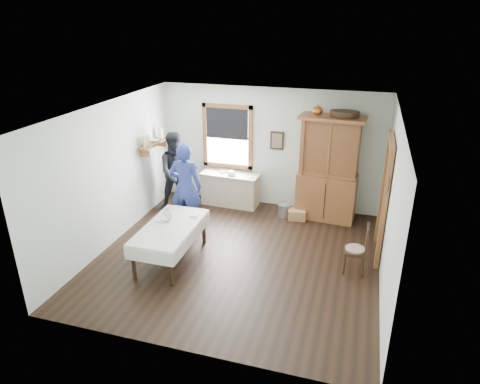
# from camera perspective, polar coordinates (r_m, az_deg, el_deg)

# --- Properties ---
(room) EXTENTS (5.01, 5.01, 2.70)m
(room) POSITION_cam_1_polar(r_m,az_deg,el_deg) (7.37, -0.24, 0.44)
(room) COLOR black
(room) RESTS_ON ground
(window) EXTENTS (1.18, 0.07, 1.48)m
(window) POSITION_cam_1_polar(r_m,az_deg,el_deg) (9.80, -1.69, 7.85)
(window) COLOR white
(window) RESTS_ON room
(doorway) EXTENTS (0.09, 1.14, 2.22)m
(doorway) POSITION_cam_1_polar(r_m,az_deg,el_deg) (7.97, 18.77, -0.53)
(doorway) COLOR #4E4438
(doorway) RESTS_ON room
(wall_shelf) EXTENTS (0.24, 1.00, 0.44)m
(wall_shelf) POSITION_cam_1_polar(r_m,az_deg,el_deg) (9.52, -11.36, 6.59)
(wall_shelf) COLOR #9C5F30
(wall_shelf) RESTS_ON room
(framed_picture) EXTENTS (0.30, 0.04, 0.40)m
(framed_picture) POSITION_cam_1_polar(r_m,az_deg,el_deg) (9.53, 4.94, 6.84)
(framed_picture) COLOR #302010
(framed_picture) RESTS_ON room
(rug_beater) EXTENTS (0.01, 0.27, 0.27)m
(rug_beater) POSITION_cam_1_polar(r_m,az_deg,el_deg) (7.26, 19.33, 1.88)
(rug_beater) COLOR black
(rug_beater) RESTS_ON room
(work_counter) EXTENTS (1.36, 0.57, 0.76)m
(work_counter) POSITION_cam_1_polar(r_m,az_deg,el_deg) (9.91, -1.31, 0.38)
(work_counter) COLOR #C4B088
(work_counter) RESTS_ON room
(china_hutch) EXTENTS (1.37, 0.73, 2.25)m
(china_hutch) POSITION_cam_1_polar(r_m,az_deg,el_deg) (9.17, 11.69, 3.00)
(china_hutch) COLOR #9C5F30
(china_hutch) RESTS_ON room
(dining_table) EXTENTS (0.90, 1.71, 0.68)m
(dining_table) POSITION_cam_1_polar(r_m,az_deg,el_deg) (7.83, -9.18, -6.70)
(dining_table) COLOR silver
(dining_table) RESTS_ON room
(spindle_chair) EXTENTS (0.44, 0.44, 0.91)m
(spindle_chair) POSITION_cam_1_polar(r_m,az_deg,el_deg) (7.58, 15.17, -7.28)
(spindle_chair) COLOR #302010
(spindle_chair) RESTS_ON room
(pail) EXTENTS (0.26, 0.26, 0.28)m
(pail) POSITION_cam_1_polar(r_m,az_deg,el_deg) (9.47, 5.89, -2.44)
(pail) COLOR #929399
(pail) RESTS_ON room
(wicker_basket) EXTENTS (0.41, 0.31, 0.22)m
(wicker_basket) POSITION_cam_1_polar(r_m,az_deg,el_deg) (9.37, 7.62, -3.00)
(wicker_basket) COLOR tan
(wicker_basket) RESTS_ON room
(woman_blue) EXTENTS (0.65, 0.46, 1.68)m
(woman_blue) POSITION_cam_1_polar(r_m,az_deg,el_deg) (8.74, -7.27, 0.30)
(woman_blue) COLOR navy
(woman_blue) RESTS_ON room
(figure_dark) EXTENTS (1.02, 0.97, 1.66)m
(figure_dark) POSITION_cam_1_polar(r_m,az_deg,el_deg) (9.61, -8.31, 2.30)
(figure_dark) COLOR black
(figure_dark) RESTS_ON room
(table_cup_a) EXTENTS (0.15, 0.15, 0.10)m
(table_cup_a) POSITION_cam_1_polar(r_m,az_deg,el_deg) (8.07, -9.77, -2.66)
(table_cup_a) COLOR white
(table_cup_a) RESTS_ON dining_table
(table_cup_b) EXTENTS (0.12, 0.12, 0.10)m
(table_cup_b) POSITION_cam_1_polar(r_m,az_deg,el_deg) (7.91, -9.36, -3.19)
(table_cup_b) COLOR white
(table_cup_b) RESTS_ON dining_table
(table_bowl) EXTENTS (0.31, 0.31, 0.06)m
(table_bowl) POSITION_cam_1_polar(r_m,az_deg,el_deg) (7.87, -9.79, -3.54)
(table_bowl) COLOR white
(table_bowl) RESTS_ON dining_table
(counter_book) EXTENTS (0.27, 0.29, 0.02)m
(counter_book) POSITION_cam_1_polar(r_m,az_deg,el_deg) (9.89, -2.78, 2.76)
(counter_book) COLOR #75674E
(counter_book) RESTS_ON work_counter
(counter_bowl) EXTENTS (0.23, 0.23, 0.06)m
(counter_bowl) POSITION_cam_1_polar(r_m,az_deg,el_deg) (9.65, -1.08, 2.39)
(counter_bowl) COLOR white
(counter_bowl) RESTS_ON work_counter
(shelf_bowl) EXTENTS (0.22, 0.22, 0.05)m
(shelf_bowl) POSITION_cam_1_polar(r_m,az_deg,el_deg) (9.52, -11.34, 6.75)
(shelf_bowl) COLOR white
(shelf_bowl) RESTS_ON wall_shelf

